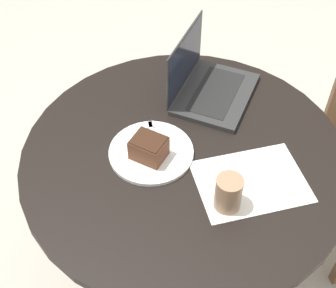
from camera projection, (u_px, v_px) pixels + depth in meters
ground_plane at (180, 272)px, 1.99m from camera, size 12.00×12.00×0.00m
dining_table at (183, 192)px, 1.58m from camera, size 1.01×1.01×0.76m
paper_document at (251, 182)px, 1.35m from camera, size 0.36×0.30×0.00m
plate at (151, 152)px, 1.43m from camera, size 0.26×0.26×0.01m
cake_slice at (149, 148)px, 1.38m from camera, size 0.12×0.12×0.07m
fork at (153, 136)px, 1.46m from camera, size 0.05×0.17×0.00m
coffee_glass at (228, 193)px, 1.26m from camera, size 0.07×0.07×0.11m
laptop at (208, 85)px, 1.59m from camera, size 0.33×0.37×0.22m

